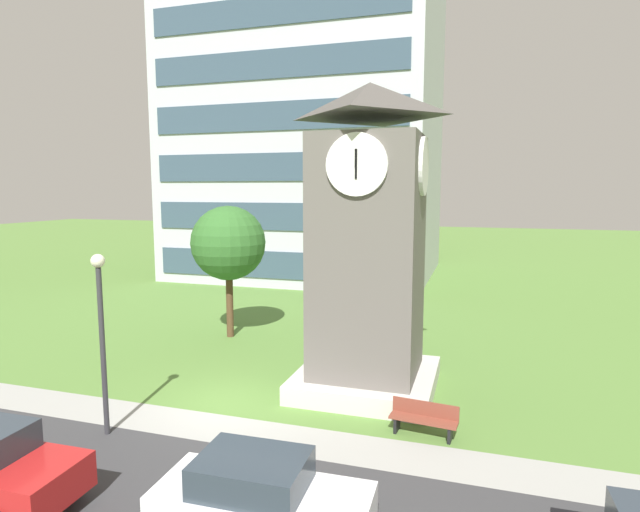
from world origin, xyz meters
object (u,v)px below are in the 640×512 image
Objects in this scene: parked_car_white at (260,501)px; park_bench at (424,418)px; tree_streetside at (228,244)px; street_lamp at (101,321)px; clock_tower at (368,258)px.

park_bench is at bearing 65.29° from parked_car_white.
tree_streetside reaches higher than park_bench.
park_bench is 0.38× the size of street_lamp.
clock_tower is at bearing 88.14° from parked_car_white.
tree_streetside is 14.43m from parked_car_white.
parked_car_white is (5.75, -2.79, -2.26)m from street_lamp.
tree_streetside reaches higher than street_lamp.
parked_car_white reaches higher than park_bench.
street_lamp is at bearing -138.66° from clock_tower.
tree_streetside is (-7.15, 4.15, -0.18)m from clock_tower.
clock_tower reaches higher than park_bench.
park_bench is at bearing -36.70° from tree_streetside.
park_bench is 12.21m from tree_streetside.
street_lamp is 6.78m from parked_car_white.
park_bench is (2.17, -2.79, -3.92)m from clock_tower.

